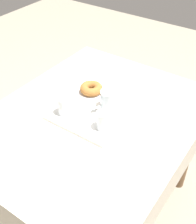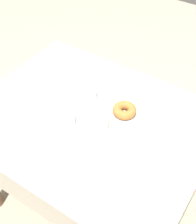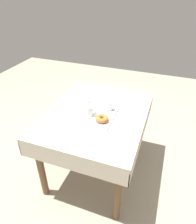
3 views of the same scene
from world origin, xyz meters
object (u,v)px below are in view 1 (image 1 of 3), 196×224
Objects in this scene: water_glass_near at (65,106)px; donut_plate_left at (91,92)px; paper_napkin at (65,145)px; serving_tray at (96,109)px; dining_table at (93,133)px; sugar_donut_left at (91,88)px; water_glass_far at (104,121)px; tea_mug_left at (109,101)px.

water_glass_near is 0.21m from donut_plate_left.
donut_plate_left is at bearing 18.45° from paper_napkin.
serving_tray is 3.51× the size of paper_napkin.
donut_plate_left is at bearing 37.22° from dining_table.
donut_plate_left reaches higher than paper_napkin.
sugar_donut_left is at bearing 0.00° from donut_plate_left.
water_glass_near is at bearing 178.55° from donut_plate_left.
sugar_donut_left is at bearing -1.45° from water_glass_near.
water_glass_near is (-0.12, 0.10, 0.05)m from serving_tray.
donut_plate_left is (0.19, 0.20, -0.04)m from water_glass_far.
paper_napkin reaches higher than dining_table.
water_glass_far is 0.28m from donut_plate_left.
dining_table is 0.21m from water_glass_near.
serving_tray is 0.08m from tea_mug_left.
tea_mug_left is (0.03, -0.05, 0.05)m from serving_tray.
water_glass_near reaches higher than paper_napkin.
water_glass_far is at bearing -85.27° from water_glass_near.
serving_tray is 0.12m from donut_plate_left.
donut_plate_left is 0.03m from sugar_donut_left.
sugar_donut_left is (0.19, 0.20, -0.01)m from water_glass_far.
dining_table is at bearing -142.78° from sugar_donut_left.
donut_plate_left is 0.37m from paper_napkin.
water_glass_near is 1.00× the size of water_glass_far.
sugar_donut_left is at bearing 37.22° from dining_table.
water_glass_near is at bearing 141.18° from serving_tray.
water_glass_near reaches higher than donut_plate_left.
serving_tray is at bearing -38.82° from water_glass_near.
tea_mug_left reaches higher than water_glass_far.
tea_mug_left is 0.31m from paper_napkin.
water_glass_near is 0.20m from sugar_donut_left.
water_glass_near is at bearing 135.40° from tea_mug_left.
water_glass_near and water_glass_far have the same top height.
water_glass_far reaches higher than donut_plate_left.
dining_table is 2.88× the size of serving_tray.
sugar_donut_left reaches higher than serving_tray.
water_glass_far is at bearing -26.29° from paper_napkin.
tea_mug_left is at bearing -4.53° from paper_napkin.
water_glass_far reaches higher than paper_napkin.
donut_plate_left is at bearing 0.00° from sugar_donut_left.
sugar_donut_left is at bearing 47.25° from water_glass_far.
sugar_donut_left is (0.20, -0.01, -0.01)m from water_glass_near.
serving_tray is at bearing 47.42° from water_glass_far.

